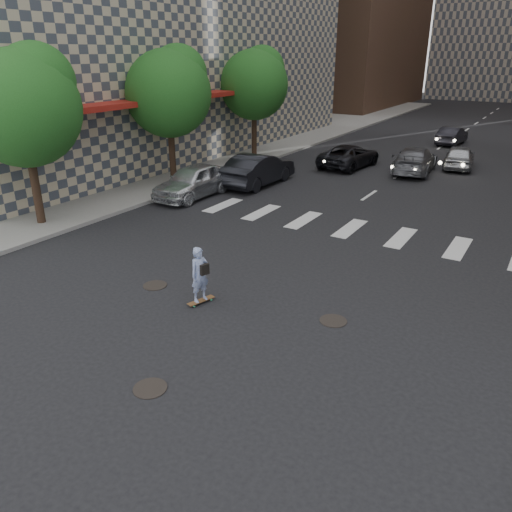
{
  "coord_description": "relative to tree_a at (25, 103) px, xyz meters",
  "views": [
    {
      "loc": [
        7.4,
        -8.52,
        6.38
      ],
      "look_at": [
        0.99,
        2.01,
        1.3
      ],
      "focal_mm": 35.0,
      "sensor_mm": 36.0,
      "label": 1
    }
  ],
  "objects": [
    {
      "name": "ground",
      "position": [
        9.45,
        -3.14,
        -4.65
      ],
      "size": [
        160.0,
        160.0,
        0.0
      ],
      "primitive_type": "plane",
      "color": "black",
      "rests_on": "ground"
    },
    {
      "name": "sidewalk_left",
      "position": [
        -5.05,
        16.86,
        -4.57
      ],
      "size": [
        13.0,
        80.0,
        0.15
      ],
      "primitive_type": "cube",
      "color": "gray",
      "rests_on": "ground"
    },
    {
      "name": "tree_a",
      "position": [
        0.0,
        0.0,
        0.0
      ],
      "size": [
        4.2,
        4.2,
        6.6
      ],
      "color": "#382619",
      "rests_on": "sidewalk_left"
    },
    {
      "name": "tree_b",
      "position": [
        0.0,
        8.0,
        0.0
      ],
      "size": [
        4.2,
        4.2,
        6.6
      ],
      "color": "#382619",
      "rests_on": "sidewalk_left"
    },
    {
      "name": "tree_c",
      "position": [
        0.0,
        16.0,
        0.0
      ],
      "size": [
        4.2,
        4.2,
        6.6
      ],
      "color": "#382619",
      "rests_on": "sidewalk_left"
    },
    {
      "name": "manhole_a",
      "position": [
        10.65,
        -5.64,
        -4.64
      ],
      "size": [
        0.7,
        0.7,
        0.02
      ],
      "primitive_type": "cylinder",
      "color": "black",
      "rests_on": "ground"
    },
    {
      "name": "manhole_b",
      "position": [
        7.45,
        -1.94,
        -4.64
      ],
      "size": [
        0.7,
        0.7,
        0.02
      ],
      "primitive_type": "cylinder",
      "color": "black",
      "rests_on": "ground"
    },
    {
      "name": "manhole_c",
      "position": [
        12.75,
        -1.14,
        -4.64
      ],
      "size": [
        0.7,
        0.7,
        0.02
      ],
      "primitive_type": "cylinder",
      "color": "black",
      "rests_on": "ground"
    },
    {
      "name": "skateboarder",
      "position": [
        9.28,
        -2.09,
        -3.8
      ],
      "size": [
        0.51,
        0.84,
        1.62
      ],
      "rotation": [
        0.0,
        0.0,
        -0.29
      ],
      "color": "brown",
      "rests_on": "ground"
    },
    {
      "name": "silver_sedan",
      "position": [
        2.45,
        6.32,
        -3.88
      ],
      "size": [
        1.83,
        4.49,
        1.53
      ],
      "primitive_type": "imported",
      "rotation": [
        0.0,
        0.0,
        0.01
      ],
      "color": "silver",
      "rests_on": "ground"
    },
    {
      "name": "traffic_car_a",
      "position": [
        3.88,
        9.86,
        -3.85
      ],
      "size": [
        1.73,
        4.86,
        1.6
      ],
      "primitive_type": "imported",
      "rotation": [
        0.0,
        0.0,
        3.13
      ],
      "color": "black",
      "rests_on": "ground"
    },
    {
      "name": "traffic_car_b",
      "position": [
        9.95,
        16.85,
        -3.94
      ],
      "size": [
        2.42,
        5.03,
        1.41
      ],
      "primitive_type": "imported",
      "rotation": [
        0.0,
        0.0,
        3.23
      ],
      "color": "#5A5B62",
      "rests_on": "ground"
    },
    {
      "name": "traffic_car_c",
      "position": [
        6.26,
        16.31,
        -3.99
      ],
      "size": [
        2.62,
        4.89,
        1.3
      ],
      "primitive_type": "imported",
      "rotation": [
        0.0,
        0.0,
        3.04
      ],
      "color": "black",
      "rests_on": "ground"
    },
    {
      "name": "traffic_car_d",
      "position": [
        11.87,
        19.35,
        -3.97
      ],
      "size": [
        2.09,
        4.12,
        1.35
      ],
      "primitive_type": "imported",
      "rotation": [
        0.0,
        0.0,
        3.27
      ],
      "color": "#A0A3A7",
      "rests_on": "ground"
    },
    {
      "name": "traffic_car_e",
      "position": [
        9.83,
        27.45,
        -4.01
      ],
      "size": [
        1.62,
        3.97,
        1.28
      ],
      "primitive_type": "imported",
      "rotation": [
        0.0,
        0.0,
        3.07
      ],
      "color": "black",
      "rests_on": "ground"
    }
  ]
}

